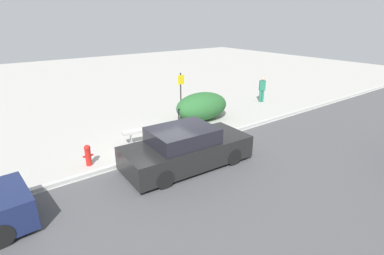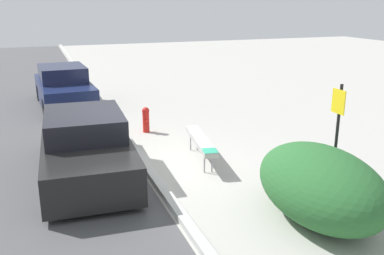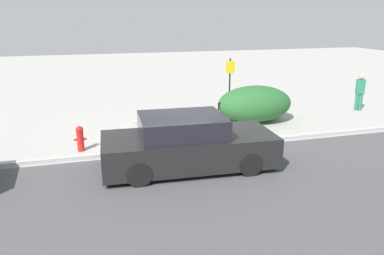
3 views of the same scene
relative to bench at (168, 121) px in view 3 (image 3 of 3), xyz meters
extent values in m
plane|color=#ADAAA3|center=(0.11, -1.40, -0.51)|extent=(60.00, 60.00, 0.00)
cube|color=#4C4C4F|center=(0.11, -6.55, -0.51)|extent=(60.00, 10.00, 0.01)
cube|color=#B7B7B2|center=(0.11, -1.40, -0.45)|extent=(60.00, 0.20, 0.13)
cylinder|color=#99999E|center=(-0.80, 0.03, -0.28)|extent=(0.04, 0.04, 0.46)
cylinder|color=#99999E|center=(0.75, -0.20, -0.28)|extent=(0.04, 0.04, 0.46)
cylinder|color=#99999E|center=(-0.77, 0.20, -0.28)|extent=(0.04, 0.04, 0.46)
cylinder|color=#99999E|center=(0.78, -0.03, -0.28)|extent=(0.04, 0.04, 0.46)
cube|color=#B2B2AD|center=(-0.01, 0.00, 0.01)|extent=(2.26, 0.65, 0.12)
cube|color=teal|center=(0.92, -0.14, 0.07)|extent=(0.40, 0.37, 0.01)
cylinder|color=black|center=(2.04, 0.83, -0.11)|extent=(0.05, 0.05, 0.80)
cylinder|color=black|center=(2.54, 0.74, -0.11)|extent=(0.05, 0.05, 0.80)
cylinder|color=black|center=(2.29, 0.78, 0.29)|extent=(0.55, 0.15, 0.05)
cylinder|color=black|center=(2.80, 1.72, 0.64)|extent=(0.06, 0.06, 2.30)
cube|color=yellow|center=(2.80, 1.68, 1.46)|extent=(0.36, 0.02, 0.46)
cylinder|color=red|center=(-2.79, -0.67, -0.21)|extent=(0.20, 0.20, 0.60)
sphere|color=red|center=(-2.79, -0.67, 0.14)|extent=(0.22, 0.22, 0.22)
cylinder|color=red|center=(-2.93, -0.67, -0.15)|extent=(0.08, 0.07, 0.07)
cylinder|color=red|center=(-2.65, -0.67, -0.15)|extent=(0.08, 0.07, 0.07)
ellipsoid|color=#28602D|center=(3.50, 0.89, 0.16)|extent=(2.84, 1.82, 1.35)
cylinder|color=#267259|center=(8.38, 1.32, -0.15)|extent=(0.14, 0.14, 0.72)
cylinder|color=#267259|center=(8.51, 1.24, -0.15)|extent=(0.14, 0.14, 0.72)
cube|color=#267259|center=(8.44, 1.28, 0.50)|extent=(0.39, 0.34, 0.59)
sphere|color=tan|center=(8.44, 1.28, 0.90)|extent=(0.20, 0.20, 0.20)
cylinder|color=black|center=(1.37, -1.93, -0.21)|extent=(0.61, 0.21, 0.60)
cylinder|color=black|center=(1.29, -3.65, -0.21)|extent=(0.61, 0.21, 0.60)
cylinder|color=black|center=(-1.37, -1.80, -0.21)|extent=(0.61, 0.21, 0.60)
cylinder|color=black|center=(-1.46, -3.51, -0.21)|extent=(0.61, 0.21, 0.60)
cube|color=black|center=(-0.04, -2.72, 0.00)|extent=(4.52, 2.07, 0.77)
cube|color=black|center=(-0.22, -2.72, 0.63)|extent=(2.21, 1.77, 0.54)
camera|label=1|loc=(-5.52, -10.32, 4.37)|focal=28.00mm
camera|label=2|loc=(9.20, -3.61, 3.28)|focal=40.00mm
camera|label=3|loc=(-2.45, -11.57, 3.35)|focal=35.00mm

